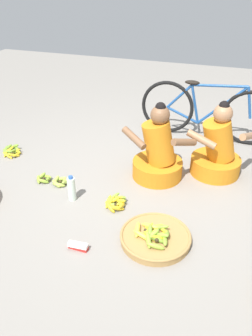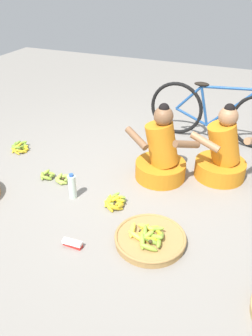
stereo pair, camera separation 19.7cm
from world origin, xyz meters
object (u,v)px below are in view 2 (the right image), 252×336
Objects in this scene: loose_bananas_back_left at (57,177)px; vendor_woman_front at (161,155)px; loose_bananas_front_center at (20,147)px; vendor_woman_behind at (222,155)px; packet_carton_stack at (72,243)px; bicycle_leaning at (216,114)px; banana_basket_near_vendor at (150,238)px; loose_bananas_mid_right at (115,202)px; water_bottle at (72,187)px.

vendor_woman_front is at bearing 25.26° from loose_bananas_back_left.
vendor_woman_behind is at bearing 7.64° from loose_bananas_front_center.
bicycle_leaning is at bearing 73.78° from packet_carton_stack.
vendor_woman_behind reaches higher than bicycle_leaning.
banana_basket_near_vendor is 0.58m from loose_bananas_mid_right.
loose_bananas_back_left is at bearing -27.85° from loose_bananas_front_center.
loose_bananas_mid_right is at bearing 143.05° from banana_basket_near_vendor.
vendor_woman_behind reaches higher than water_bottle.
loose_bananas_mid_right is 1.61m from loose_bananas_front_center.
water_bottle is at bearing -143.25° from vendor_woman_behind.
loose_bananas_back_left is 1.28× the size of loose_bananas_front_center.
loose_bananas_mid_right is at bearing -111.34° from vendor_woman_front.
bicycle_leaning is 6.05× the size of loose_bananas_mid_right.
banana_basket_near_vendor is at bearing -36.95° from loose_bananas_mid_right.
loose_bananas_front_center is at bearing -151.42° from bicycle_leaning.
packet_carton_stack is (-0.90, -1.51, -0.23)m from vendor_woman_behind.
bicycle_leaning is 2.09m from banana_basket_near_vendor.
bicycle_leaning is at bearing 86.55° from banana_basket_near_vendor.
vendor_woman_behind is at bearing 36.75° from water_bottle.
vendor_woman_behind is 0.87m from bicycle_leaning.
vendor_woman_front is at bearing 103.11° from banana_basket_near_vendor.
vendor_woman_front reaches higher than banana_basket_near_vendor.
vendor_woman_behind is 1.29m from banana_basket_near_vendor.
loose_bananas_mid_right is (-0.81, -0.88, -0.23)m from vendor_woman_behind.
loose_bananas_front_center reaches higher than packet_carton_stack.
banana_basket_near_vendor is 3.56× the size of packet_carton_stack.
loose_bananas_back_left is at bearing -130.42° from bicycle_leaning.
bicycle_leaning is (-0.22, 0.83, 0.10)m from vendor_woman_behind.
loose_bananas_back_left is 0.75m from loose_bananas_mid_right.
packet_carton_stack is at bearing -106.22° from bicycle_leaning.
vendor_woman_behind reaches higher than loose_bananas_back_left.
banana_basket_near_vendor is at bearing -105.66° from vendor_woman_behind.
banana_basket_near_vendor reaches higher than loose_bananas_back_left.
loose_bananas_back_left is at bearing -154.74° from vendor_woman_front.
vendor_woman_behind is 1.39× the size of banana_basket_near_vendor.
vendor_woman_front is 1.02m from banana_basket_near_vendor.
loose_bananas_back_left is 1.43× the size of water_bottle.
loose_bananas_front_center is 1.25m from water_bottle.
bicycle_leaning is 4.56× the size of loose_bananas_back_left.
bicycle_leaning is at bearing 49.58° from loose_bananas_back_left.
vendor_woman_front reaches higher than vendor_woman_behind.
vendor_woman_front is 0.63m from vendor_woman_behind.
loose_bananas_back_left is (-1.54, -0.72, -0.23)m from vendor_woman_behind.
bicycle_leaning is 6.50× the size of water_bottle.
bicycle_leaning is at bearing 104.79° from vendor_woman_behind.
bicycle_leaning is at bearing 70.97° from loose_bananas_mid_right.
banana_basket_near_vendor is (-0.12, -2.06, -0.31)m from bicycle_leaning.
packet_carton_stack is at bearing -120.88° from vendor_woman_behind.
vendor_woman_behind reaches higher than loose_bananas_front_center.
vendor_woman_front is 0.48× the size of bicycle_leaning.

